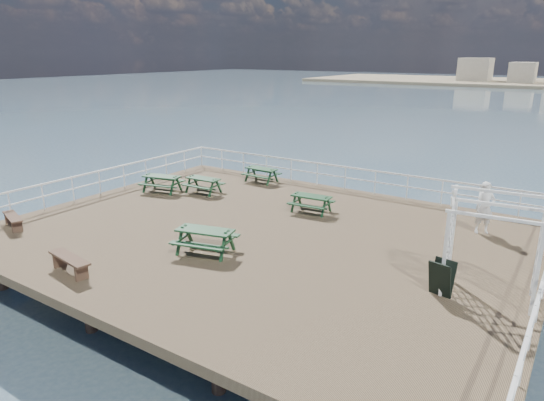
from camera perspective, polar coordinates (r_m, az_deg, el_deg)
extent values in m
cube|color=brown|center=(17.33, -1.24, -4.20)|extent=(18.00, 14.00, 0.30)
plane|color=#455D74|center=(54.66, 23.60, 7.05)|extent=(300.00, 300.00, 0.00)
cube|color=beige|center=(148.24, 22.86, 14.05)|extent=(8.00, 8.00, 6.00)
cube|color=beige|center=(146.36, 27.54, 13.26)|extent=(6.00, 8.00, 5.00)
cylinder|color=brown|center=(19.90, -29.32, -7.35)|extent=(0.36, 0.36, 2.10)
cylinder|color=brown|center=(26.23, -7.87, 0.30)|extent=(0.36, 0.36, 2.10)
cylinder|color=brown|center=(20.27, 26.28, -6.48)|extent=(0.36, 0.36, 2.10)
cube|color=white|center=(22.70, 8.65, 3.91)|extent=(17.70, 0.07, 0.07)
cube|color=white|center=(22.82, 8.60, 2.69)|extent=(17.70, 0.05, 0.05)
cylinder|color=white|center=(27.62, -8.30, 5.19)|extent=(0.05, 0.05, 1.10)
cube|color=white|center=(22.99, -19.74, 3.26)|extent=(0.07, 13.70, 0.07)
cube|color=white|center=(23.11, -19.61, 2.06)|extent=(0.05, 13.70, 0.05)
cube|color=#153C1F|center=(22.72, -12.87, 2.78)|extent=(1.81, 1.04, 0.06)
cube|color=#153C1F|center=(23.25, -12.08, 2.45)|extent=(1.71, 0.63, 0.05)
cube|color=#153C1F|center=(22.33, -13.60, 1.75)|extent=(1.71, 0.63, 0.05)
cube|color=#153C1F|center=(23.18, -14.30, 2.20)|extent=(0.39, 1.35, 0.06)
cube|color=#153C1F|center=(22.43, -11.29, 1.91)|extent=(0.39, 1.35, 0.06)
cube|color=#153C1F|center=(23.42, -13.91, 2.26)|extent=(0.19, 0.49, 0.83)
cube|color=#153C1F|center=(22.97, -14.68, 1.92)|extent=(0.19, 0.49, 0.83)
cube|color=#153C1F|center=(22.67, -10.92, 1.98)|extent=(0.19, 0.49, 0.83)
cube|color=#153C1F|center=(22.21, -11.66, 1.62)|extent=(0.19, 0.49, 0.83)
cube|color=#153C1F|center=(22.84, -12.79, 1.65)|extent=(1.49, 0.43, 0.06)
cube|color=#153C1F|center=(23.85, -1.26, 3.76)|extent=(1.61, 0.67, 0.05)
cube|color=#153C1F|center=(24.33, -0.51, 3.40)|extent=(1.60, 0.27, 0.04)
cube|color=#153C1F|center=(23.50, -2.03, 2.91)|extent=(1.60, 0.27, 0.04)
cube|color=#153C1F|center=(24.31, -2.51, 3.33)|extent=(0.11, 1.28, 0.05)
cube|color=#153C1F|center=(23.54, 0.05, 2.90)|extent=(0.11, 1.28, 0.05)
cube|color=#153C1F|center=(24.52, -2.13, 3.35)|extent=(0.09, 0.46, 0.78)
cube|color=#153C1F|center=(24.12, -2.90, 3.11)|extent=(0.09, 0.46, 0.78)
cube|color=#153C1F|center=(23.76, 0.42, 2.92)|extent=(0.09, 0.46, 0.78)
cube|color=#153C1F|center=(23.34, -0.33, 2.66)|extent=(0.09, 0.46, 0.78)
cube|color=#153C1F|center=(23.96, -1.25, 2.75)|extent=(1.42, 0.12, 0.05)
cube|color=#153C1F|center=(19.33, 4.65, 0.50)|extent=(1.61, 0.73, 0.05)
cube|color=#153C1F|center=(19.86, 5.27, 0.17)|extent=(1.58, 0.34, 0.04)
cube|color=#153C1F|center=(18.95, 3.97, -0.63)|extent=(1.58, 0.34, 0.04)
cube|color=#153C1F|center=(19.67, 2.90, 0.01)|extent=(0.16, 1.27, 0.05)
cube|color=#153C1F|center=(19.16, 6.41, -0.55)|extent=(0.16, 1.27, 0.05)
cube|color=#153C1F|center=(19.91, 3.24, 0.08)|extent=(0.10, 0.45, 0.76)
cube|color=#153C1F|center=(19.46, 2.56, -0.31)|extent=(0.10, 0.45, 0.76)
cube|color=#153C1F|center=(19.40, 6.71, -0.47)|extent=(0.10, 0.45, 0.76)
cube|color=#153C1F|center=(18.94, 6.10, -0.88)|extent=(0.10, 0.45, 0.76)
cube|color=#153C1F|center=(19.45, 4.62, -0.71)|extent=(1.40, 0.17, 0.05)
cube|color=#153C1F|center=(22.19, -8.12, 2.58)|extent=(1.61, 0.68, 0.05)
cube|color=#153C1F|center=(22.65, -7.25, 2.24)|extent=(1.60, 0.29, 0.04)
cube|color=#153C1F|center=(21.86, -8.96, 1.62)|extent=(1.60, 0.29, 0.04)
cube|color=#153C1F|center=(22.67, -9.39, 2.11)|extent=(0.12, 1.28, 0.05)
cube|color=#153C1F|center=(21.86, -6.74, 1.66)|extent=(0.12, 1.28, 0.05)
cube|color=#153C1F|center=(22.88, -8.96, 2.15)|extent=(0.09, 0.46, 0.77)
cube|color=#153C1F|center=(22.49, -9.82, 1.85)|extent=(0.09, 0.46, 0.77)
cube|color=#153C1F|center=(22.07, -6.31, 1.71)|extent=(0.09, 0.46, 0.77)
cube|color=#153C1F|center=(21.67, -7.16, 1.39)|extent=(0.09, 0.46, 0.77)
cube|color=#153C1F|center=(22.30, -8.07, 1.50)|extent=(1.42, 0.13, 0.05)
cube|color=#153C1F|center=(15.46, -7.90, -3.51)|extent=(1.93, 1.13, 0.06)
cube|color=#153C1F|center=(16.06, -6.88, -3.77)|extent=(1.82, 0.69, 0.05)
cube|color=#153C1F|center=(15.07, -8.89, -5.30)|extent=(1.82, 0.69, 0.05)
cube|color=#153C1F|center=(15.91, -10.28, -4.22)|extent=(0.44, 1.43, 0.06)
cube|color=#153C1F|center=(15.26, -5.31, -4.95)|extent=(0.44, 1.43, 0.06)
cube|color=#153C1F|center=(16.17, -9.75, -4.03)|extent=(0.21, 0.52, 0.88)
cube|color=#153C1F|center=(15.69, -10.81, -4.76)|extent=(0.21, 0.52, 0.88)
cube|color=#153C1F|center=(15.53, -4.85, -4.73)|extent=(0.21, 0.52, 0.88)
cube|color=#153C1F|center=(15.02, -5.78, -5.53)|extent=(0.21, 0.52, 0.88)
cube|color=#153C1F|center=(15.64, -7.82, -5.20)|extent=(1.58, 0.48, 0.06)
cube|color=brown|center=(15.17, -22.76, -6.25)|extent=(1.80, 0.66, 0.07)
cube|color=brown|center=(15.83, -23.71, -6.40)|extent=(0.14, 0.38, 0.44)
cube|color=brown|center=(14.72, -21.50, -7.89)|extent=(0.14, 0.38, 0.44)
cube|color=brown|center=(19.94, -28.22, -1.66)|extent=(1.63, 0.86, 0.06)
cube|color=brown|center=(20.57, -28.45, -1.84)|extent=(0.18, 0.35, 0.40)
cube|color=brown|center=(19.44, -27.79, -2.76)|extent=(0.18, 0.35, 0.40)
cube|color=white|center=(13.24, 19.64, -6.08)|extent=(0.09, 0.09, 2.30)
cube|color=white|center=(14.31, 20.39, -4.43)|extent=(0.09, 0.09, 2.30)
cube|color=white|center=(13.17, 28.77, -7.39)|extent=(0.09, 0.09, 2.30)
cube|color=white|center=(14.24, 28.81, -5.63)|extent=(0.09, 0.09, 2.30)
cube|color=white|center=(12.76, 24.83, -1.85)|extent=(2.30, 0.29, 0.08)
cube|color=white|center=(13.86, 25.18, -0.47)|extent=(2.30, 0.29, 0.08)
cube|color=white|center=(13.18, 25.27, 0.89)|extent=(2.30, 0.28, 0.07)
cube|color=black|center=(13.44, 19.12, -8.81)|extent=(0.64, 0.36, 0.99)
cube|color=black|center=(13.61, 19.49, -8.53)|extent=(0.64, 0.36, 0.99)
imported|color=white|center=(18.49, 23.75, -0.79)|extent=(0.81, 0.73, 1.85)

